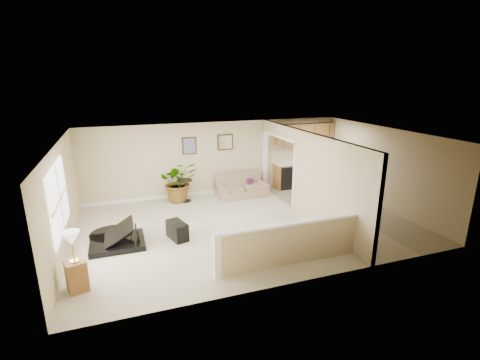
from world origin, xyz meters
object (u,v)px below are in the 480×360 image
object	(u,v)px
piano	(114,224)
palm_plant	(179,182)
accent_table	(185,188)
loveseat	(241,185)
small_plant	(250,188)
lamp_stand	(75,266)
piano_bench	(177,230)

from	to	relation	value
piano	palm_plant	world-z (taller)	palm_plant
palm_plant	accent_table	bearing A→B (deg)	-34.17
palm_plant	loveseat	bearing A→B (deg)	-3.75
small_plant	lamp_stand	size ratio (longest dim) A/B	0.46
piano	palm_plant	bearing A→B (deg)	51.83
piano	small_plant	distance (m)	5.10
loveseat	palm_plant	distance (m)	2.15
small_plant	lamp_stand	world-z (taller)	lamp_stand
piano_bench	palm_plant	distance (m)	2.90
palm_plant	piano	bearing A→B (deg)	-128.05
piano	loveseat	distance (m)	4.81
loveseat	palm_plant	world-z (taller)	palm_plant
loveseat	piano_bench	bearing A→B (deg)	-136.13
palm_plant	lamp_stand	xyz separation A→B (m)	(-2.72, -4.41, -0.14)
loveseat	accent_table	size ratio (longest dim) A/B	2.31
piano_bench	loveseat	size ratio (longest dim) A/B	0.39
piano_bench	small_plant	distance (m)	4.01
accent_table	small_plant	size ratio (longest dim) A/B	1.31
loveseat	lamp_stand	size ratio (longest dim) A/B	1.39
piano	accent_table	bearing A→B (deg)	48.06
piano	accent_table	world-z (taller)	piano
palm_plant	small_plant	world-z (taller)	palm_plant
piano	accent_table	distance (m)	3.29
lamp_stand	small_plant	bearing A→B (deg)	39.58
palm_plant	small_plant	xyz separation A→B (m)	(2.45, -0.14, -0.42)
piano_bench	piano	bearing A→B (deg)	170.86
accent_table	lamp_stand	distance (m)	5.18
accent_table	palm_plant	xyz separation A→B (m)	(-0.18, 0.12, 0.19)
piano_bench	loveseat	bearing A→B (deg)	45.06
piano_bench	accent_table	xyz separation A→B (m)	(0.72, 2.69, 0.25)
accent_table	small_plant	world-z (taller)	accent_table
loveseat	small_plant	distance (m)	0.34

